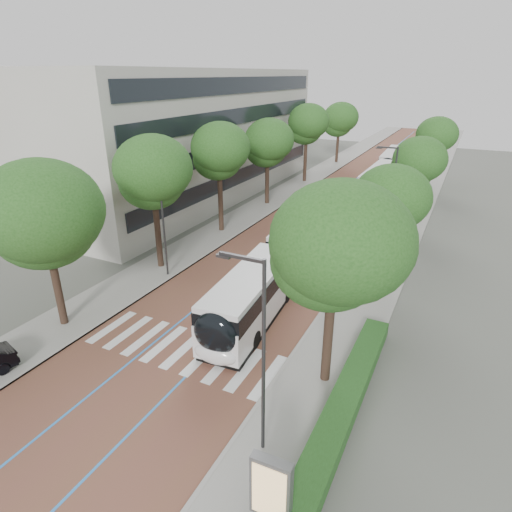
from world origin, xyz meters
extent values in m
plane|color=#51544C|center=(0.00, 0.00, 0.00)|extent=(160.00, 160.00, 0.00)
cube|color=brown|center=(0.00, 40.00, 0.01)|extent=(11.00, 140.00, 0.02)
cube|color=gray|center=(-7.50, 40.00, 0.06)|extent=(4.00, 140.00, 0.12)
cube|color=gray|center=(7.50, 40.00, 0.06)|extent=(4.00, 140.00, 0.12)
cube|color=gray|center=(-5.60, 40.00, 0.06)|extent=(0.20, 140.00, 0.14)
cube|color=gray|center=(5.60, 40.00, 0.06)|extent=(0.20, 140.00, 0.14)
cube|color=silver|center=(-4.80, 1.00, 0.03)|extent=(0.55, 3.60, 0.01)
cube|color=silver|center=(-3.55, 1.00, 0.03)|extent=(0.55, 3.60, 0.01)
cube|color=silver|center=(-2.30, 1.00, 0.03)|extent=(0.55, 3.60, 0.01)
cube|color=silver|center=(-1.05, 1.00, 0.03)|extent=(0.55, 3.60, 0.01)
cube|color=silver|center=(0.20, 1.00, 0.03)|extent=(0.55, 3.60, 0.01)
cube|color=silver|center=(1.45, 1.00, 0.03)|extent=(0.55, 3.60, 0.01)
cube|color=silver|center=(2.70, 1.00, 0.03)|extent=(0.55, 3.60, 0.01)
cube|color=silver|center=(3.95, 1.00, 0.03)|extent=(0.55, 3.60, 0.01)
cube|color=silver|center=(5.20, 1.00, 0.03)|extent=(0.55, 3.60, 0.01)
cube|color=#2A7CD4|center=(-1.60, 40.00, 0.02)|extent=(0.12, 126.00, 0.01)
cube|color=#2A7CD4|center=(1.60, 40.00, 0.02)|extent=(0.12, 126.00, 0.01)
cube|color=#9A988E|center=(-19.50, 28.00, 7.00)|extent=(18.00, 40.00, 14.00)
cube|color=black|center=(-10.45, 28.00, 3.00)|extent=(0.12, 38.00, 1.60)
cube|color=black|center=(-10.45, 28.00, 6.20)|extent=(0.12, 38.00, 1.60)
cube|color=black|center=(-10.45, 28.00, 9.40)|extent=(0.12, 38.00, 1.60)
cube|color=black|center=(-10.45, 28.00, 12.40)|extent=(0.12, 38.00, 1.60)
cube|color=#1C3F16|center=(9.10, 0.00, 0.52)|extent=(1.20, 14.00, 0.80)
cylinder|color=#323235|center=(6.80, -3.00, 4.12)|extent=(0.14, 0.14, 8.00)
cube|color=#323235|center=(6.00, -3.00, 8.02)|extent=(1.70, 0.12, 0.12)
cube|color=#323235|center=(5.30, -3.00, 7.94)|extent=(0.50, 0.20, 0.10)
cylinder|color=#323235|center=(6.80, 22.00, 4.12)|extent=(0.14, 0.14, 8.00)
cube|color=#323235|center=(6.00, 22.00, 8.02)|extent=(1.70, 0.12, 0.12)
cube|color=#323235|center=(5.30, 22.00, 7.94)|extent=(0.50, 0.20, 0.10)
cylinder|color=#323235|center=(-6.10, 8.00, 4.12)|extent=(0.14, 0.14, 8.00)
cylinder|color=black|center=(-7.50, 0.00, 2.28)|extent=(0.44, 0.44, 4.57)
ellipsoid|color=#1D4B18|center=(-7.50, 0.00, 6.44)|extent=(6.30, 6.30, 5.36)
cylinder|color=black|center=(-7.50, 9.00, 2.47)|extent=(0.44, 0.44, 4.95)
ellipsoid|color=#1D4B18|center=(-7.50, 9.00, 6.97)|extent=(5.42, 5.42, 4.61)
cylinder|color=black|center=(-7.50, 18.00, 2.52)|extent=(0.44, 0.44, 5.04)
ellipsoid|color=#1D4B18|center=(-7.50, 18.00, 7.10)|extent=(5.12, 5.12, 4.36)
cylinder|color=black|center=(-7.50, 28.00, 2.30)|extent=(0.44, 0.44, 4.60)
ellipsoid|color=#1D4B18|center=(-7.50, 28.00, 6.49)|extent=(5.28, 5.28, 4.48)
cylinder|color=black|center=(-7.50, 40.00, 2.58)|extent=(0.44, 0.44, 5.16)
ellipsoid|color=#1D4B18|center=(-7.50, 40.00, 7.28)|extent=(5.27, 5.27, 4.48)
cylinder|color=black|center=(-7.50, 55.00, 2.33)|extent=(0.44, 0.44, 4.65)
ellipsoid|color=#1D4B18|center=(-7.50, 55.00, 6.55)|extent=(5.49, 5.49, 4.66)
cylinder|color=black|center=(7.70, 2.00, 2.37)|extent=(0.44, 0.44, 4.73)
ellipsoid|color=#1D4B18|center=(7.70, 2.00, 6.67)|extent=(5.97, 5.97, 5.08)
cylinder|color=black|center=(7.70, 14.00, 1.97)|extent=(0.44, 0.44, 3.94)
ellipsoid|color=#1D4B18|center=(7.70, 14.00, 5.55)|extent=(5.04, 5.04, 4.29)
cylinder|color=black|center=(7.70, 28.00, 2.02)|extent=(0.44, 0.44, 4.03)
ellipsoid|color=#1D4B18|center=(7.70, 28.00, 5.68)|extent=(4.90, 4.90, 4.16)
cylinder|color=black|center=(7.70, 44.00, 2.16)|extent=(0.44, 0.44, 4.31)
ellipsoid|color=#1D4B18|center=(7.70, 44.00, 6.07)|extent=(4.99, 4.99, 4.24)
cylinder|color=black|center=(1.79, 10.18, 1.77)|extent=(2.36, 1.08, 2.30)
cube|color=silver|center=(2.20, 5.07, 1.26)|extent=(3.24, 9.53, 1.82)
cube|color=black|center=(2.20, 5.07, 2.40)|extent=(3.26, 9.35, 0.97)
cube|color=silver|center=(2.20, 5.07, 3.04)|extent=(3.18, 9.34, 0.31)
cube|color=black|center=(2.20, 5.07, 0.17)|extent=(3.16, 9.15, 0.35)
cube|color=silver|center=(1.45, 14.49, 1.26)|extent=(3.11, 7.92, 1.82)
cube|color=black|center=(1.45, 14.49, 2.40)|extent=(3.14, 7.76, 0.97)
cube|color=silver|center=(1.45, 14.49, 3.04)|extent=(3.05, 7.76, 0.31)
cube|color=black|center=(1.45, 14.49, 0.17)|extent=(3.04, 7.60, 0.35)
ellipsoid|color=black|center=(2.56, 0.55, 2.00)|extent=(2.43, 1.28, 2.28)
ellipsoid|color=silver|center=(2.57, 0.51, 0.86)|extent=(2.42, 1.18, 1.14)
cylinder|color=black|center=(1.26, 2.71, 0.50)|extent=(0.38, 1.02, 1.00)
cylinder|color=black|center=(3.51, 2.89, 0.50)|extent=(0.38, 1.02, 1.00)
cylinder|color=black|center=(0.19, 16.06, 0.50)|extent=(0.38, 1.02, 1.00)
cylinder|color=black|center=(2.44, 16.25, 0.50)|extent=(0.38, 1.02, 1.00)
cylinder|color=black|center=(0.83, 8.05, 0.50)|extent=(0.38, 1.02, 1.00)
cylinder|color=black|center=(3.08, 8.23, 0.50)|extent=(0.38, 1.02, 1.00)
cube|color=silver|center=(2.20, 24.82, 1.26)|extent=(2.92, 12.08, 1.82)
cube|color=black|center=(2.20, 24.82, 2.40)|extent=(2.95, 11.84, 0.97)
cube|color=silver|center=(2.20, 24.82, 3.04)|extent=(2.86, 11.84, 0.31)
cube|color=black|center=(2.20, 24.82, 0.17)|extent=(2.85, 11.60, 0.35)
ellipsoid|color=black|center=(2.40, 18.97, 2.00)|extent=(2.39, 1.18, 2.28)
ellipsoid|color=silver|center=(2.40, 18.92, 0.86)|extent=(2.38, 1.08, 1.14)
cylinder|color=black|center=(1.19, 21.18, 0.50)|extent=(0.33, 1.01, 1.00)
cylinder|color=black|center=(3.45, 21.26, 0.50)|extent=(0.33, 1.01, 1.00)
cylinder|color=black|center=(0.93, 28.58, 0.50)|extent=(0.33, 1.01, 1.00)
cylinder|color=black|center=(3.19, 28.66, 0.50)|extent=(0.33, 1.01, 1.00)
cube|color=silver|center=(2.76, 37.86, 1.26)|extent=(2.56, 12.01, 1.82)
cube|color=black|center=(2.76, 37.86, 2.40)|extent=(2.60, 11.77, 0.97)
cube|color=silver|center=(2.76, 37.86, 3.04)|extent=(2.51, 11.77, 0.31)
cube|color=black|center=(2.76, 37.86, 0.17)|extent=(2.51, 11.53, 0.35)
ellipsoid|color=black|center=(2.73, 32.01, 2.00)|extent=(2.36, 1.11, 2.28)
ellipsoid|color=silver|center=(2.73, 31.96, 0.86)|extent=(2.36, 1.01, 1.14)
cylinder|color=black|center=(1.62, 34.27, 0.50)|extent=(0.31, 1.00, 1.00)
cylinder|color=black|center=(3.88, 34.25, 0.50)|extent=(0.31, 1.00, 1.00)
cylinder|color=black|center=(1.65, 41.67, 0.50)|extent=(0.31, 1.00, 1.00)
cylinder|color=black|center=(3.91, 41.65, 0.50)|extent=(0.31, 1.00, 1.00)
cube|color=silver|center=(2.10, 51.10, 1.26)|extent=(2.98, 12.09, 1.82)
cube|color=black|center=(2.10, 51.10, 2.40)|extent=(3.01, 11.85, 0.97)
cube|color=silver|center=(2.10, 51.10, 3.04)|extent=(2.92, 11.85, 0.31)
cube|color=black|center=(2.10, 51.10, 0.17)|extent=(2.91, 11.61, 0.35)
ellipsoid|color=black|center=(2.34, 45.25, 2.00)|extent=(2.39, 1.19, 2.28)
ellipsoid|color=silver|center=(2.34, 45.20, 0.86)|extent=(2.39, 1.09, 1.14)
cylinder|color=black|center=(1.12, 47.45, 0.50)|extent=(0.34, 1.01, 1.00)
cylinder|color=black|center=(3.38, 47.54, 0.50)|extent=(0.34, 1.01, 1.00)
cylinder|color=black|center=(0.82, 54.85, 0.50)|extent=(0.34, 1.01, 1.00)
cylinder|color=black|center=(3.08, 54.94, 0.50)|extent=(0.34, 1.01, 1.00)
cube|color=#59595B|center=(8.35, -5.66, 1.71)|extent=(1.35, 0.40, 2.36)
cube|color=#E8BB7A|center=(8.35, -5.85, 1.71)|extent=(1.13, 0.06, 2.05)
camera|label=1|loc=(12.07, -14.23, 13.54)|focal=30.00mm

